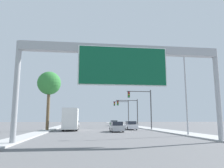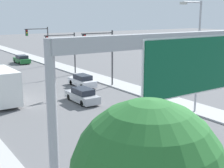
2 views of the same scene
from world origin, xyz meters
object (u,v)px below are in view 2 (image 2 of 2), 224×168
object	(u,v)px
sign_gantry	(191,60)
truck_box_primary	(0,85)
car_far_center	(22,59)
traffic_light_far_intersection	(41,40)
traffic_light_mid_block	(65,47)
car_mid_center	(82,96)
car_far_right	(82,81)
traffic_light_near_intersection	(103,50)
street_lamp_right	(196,50)

from	to	relation	value
sign_gantry	truck_box_primary	size ratio (longest dim) A/B	2.10
car_far_center	traffic_light_far_intersection	size ratio (longest dim) A/B	0.67
car_far_center	traffic_light_mid_block	distance (m)	15.46
car_mid_center	truck_box_primary	bearing A→B (deg)	146.90
car_far_right	traffic_light_near_intersection	xyz separation A→B (m)	(1.96, -1.95, 3.94)
sign_gantry	car_mid_center	bearing A→B (deg)	83.64
traffic_light_far_intersection	street_lamp_right	world-z (taller)	street_lamp_right
car_far_center	traffic_light_far_intersection	xyz separation A→B (m)	(2.00, -4.96, 3.78)
traffic_light_mid_block	street_lamp_right	size ratio (longest dim) A/B	0.62
car_far_center	truck_box_primary	size ratio (longest dim) A/B	0.57
car_mid_center	traffic_light_near_intersection	distance (m)	8.06
sign_gantry	traffic_light_far_intersection	size ratio (longest dim) A/B	2.50
car_far_center	traffic_light_near_intersection	xyz separation A→B (m)	(1.96, -24.96, 3.94)
truck_box_primary	traffic_light_near_intersection	xyz separation A→B (m)	(12.46, -0.14, 2.85)
car_mid_center	car_far_right	size ratio (longest dim) A/B	1.01
car_far_right	traffic_light_near_intersection	size ratio (longest dim) A/B	0.66
car_far_center	street_lamp_right	bearing A→B (deg)	-85.40
car_far_right	traffic_light_far_intersection	distance (m)	18.55
sign_gantry	truck_box_primary	world-z (taller)	sign_gantry
sign_gantry	traffic_light_near_intersection	bearing A→B (deg)	70.28
sign_gantry	street_lamp_right	xyz separation A→B (m)	(8.33, 6.79, -0.57)
car_far_center	traffic_light_near_intersection	world-z (taller)	traffic_light_near_intersection
sign_gantry	traffic_light_mid_block	size ratio (longest dim) A/B	2.70
car_far_center	traffic_light_near_intersection	bearing A→B (deg)	-85.50
car_far_right	traffic_light_near_intersection	bearing A→B (deg)	-44.87
truck_box_primary	traffic_light_mid_block	world-z (taller)	traffic_light_mid_block
car_far_center	truck_box_primary	bearing A→B (deg)	-112.93
car_far_center	street_lamp_right	size ratio (longest dim) A/B	0.45
car_mid_center	traffic_light_mid_block	distance (m)	15.74
traffic_light_far_intersection	street_lamp_right	xyz separation A→B (m)	(1.08, -33.33, 1.29)
car_far_center	traffic_light_far_intersection	distance (m)	6.55
car_far_center	street_lamp_right	world-z (taller)	street_lamp_right
traffic_light_far_intersection	traffic_light_near_intersection	bearing A→B (deg)	-90.12
traffic_light_mid_block	street_lamp_right	distance (m)	23.42
sign_gantry	truck_box_primary	distance (m)	21.41
street_lamp_right	sign_gantry	bearing A→B (deg)	-140.82
sign_gantry	car_far_right	distance (m)	23.38
sign_gantry	car_far_center	size ratio (longest dim) A/B	3.72
car_far_right	car_far_center	xyz separation A→B (m)	(-0.00, 23.00, 0.00)
street_lamp_right	traffic_light_far_intersection	bearing A→B (deg)	91.85
sign_gantry	traffic_light_near_intersection	world-z (taller)	sign_gantry
car_mid_center	truck_box_primary	distance (m)	8.43
truck_box_primary	sign_gantry	bearing A→B (deg)	-75.47
car_mid_center	traffic_light_far_intersection	distance (m)	25.32
truck_box_primary	traffic_light_mid_block	distance (m)	15.88
car_mid_center	sign_gantry	bearing A→B (deg)	-96.36
traffic_light_far_intersection	street_lamp_right	distance (m)	33.37
car_mid_center	street_lamp_right	xyz separation A→B (m)	(6.58, -8.90, 5.08)
traffic_light_near_intersection	street_lamp_right	bearing A→B (deg)	-85.21
car_mid_center	street_lamp_right	world-z (taller)	street_lamp_right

